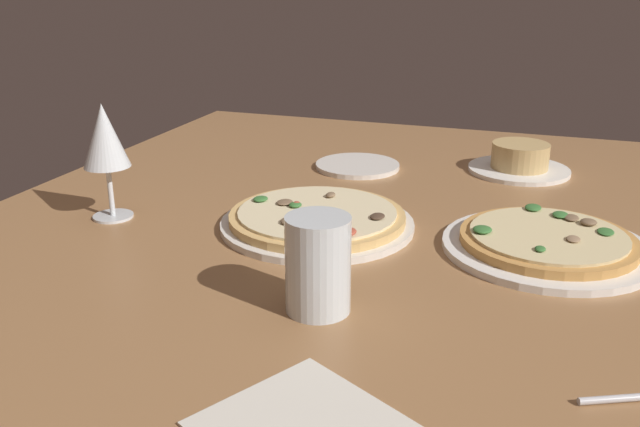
# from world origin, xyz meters

# --- Properties ---
(dining_table) EXTENTS (1.50, 1.10, 0.04)m
(dining_table) POSITION_xyz_m (0.00, 0.00, 0.02)
(dining_table) COLOR #996B42
(dining_table) RESTS_ON ground
(pizza_main) EXTENTS (0.28, 0.28, 0.03)m
(pizza_main) POSITION_xyz_m (-0.04, -0.02, 0.05)
(pizza_main) COLOR silver
(pizza_main) RESTS_ON dining_table
(pizza_side) EXTENTS (0.28, 0.28, 0.03)m
(pizza_side) POSITION_xyz_m (-0.06, 0.30, 0.05)
(pizza_side) COLOR white
(pizza_side) RESTS_ON dining_table
(ramekin_on_saucer) EXTENTS (0.18, 0.18, 0.05)m
(ramekin_on_saucer) POSITION_xyz_m (-0.43, 0.24, 0.06)
(ramekin_on_saucer) COLOR white
(ramekin_on_saucer) RESTS_ON dining_table
(wine_glass_far) EXTENTS (0.07, 0.07, 0.18)m
(wine_glass_far) POSITION_xyz_m (0.02, -0.33, 0.16)
(wine_glass_far) COLOR silver
(wine_glass_far) RESTS_ON dining_table
(water_glass) EXTENTS (0.07, 0.07, 0.11)m
(water_glass) POSITION_xyz_m (0.20, 0.06, 0.09)
(water_glass) COLOR silver
(water_glass) RESTS_ON dining_table
(side_plate) EXTENTS (0.16, 0.16, 0.01)m
(side_plate) POSITION_xyz_m (-0.36, -0.05, 0.04)
(side_plate) COLOR silver
(side_plate) RESTS_ON dining_table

